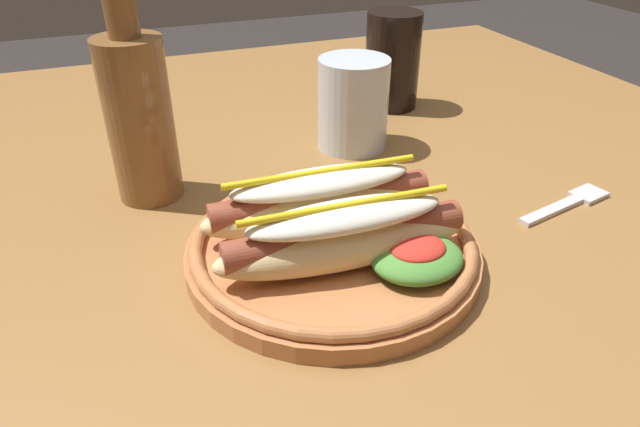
# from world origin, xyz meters

# --- Properties ---
(dining_table) EXTENTS (1.10, 1.09, 0.74)m
(dining_table) POSITION_xyz_m (0.00, 0.00, 0.64)
(dining_table) COLOR olive
(dining_table) RESTS_ON ground_plane
(hot_dog_plate) EXTENTS (0.26, 0.26, 0.08)m
(hot_dog_plate) POSITION_xyz_m (-0.07, -0.15, 0.77)
(hot_dog_plate) COLOR #B77042
(hot_dog_plate) RESTS_ON dining_table
(fork) EXTENTS (0.12, 0.04, 0.00)m
(fork) POSITION_xyz_m (0.19, -0.15, 0.74)
(fork) COLOR silver
(fork) RESTS_ON dining_table
(soda_cup) EXTENTS (0.08, 0.08, 0.13)m
(soda_cup) POSITION_xyz_m (0.15, 0.17, 0.81)
(soda_cup) COLOR black
(soda_cup) RESTS_ON dining_table
(water_cup) EXTENTS (0.08, 0.08, 0.11)m
(water_cup) POSITION_xyz_m (0.04, 0.07, 0.79)
(water_cup) COLOR silver
(water_cup) RESTS_ON dining_table
(glass_bottle) EXTENTS (0.07, 0.07, 0.25)m
(glass_bottle) POSITION_xyz_m (-0.21, 0.03, 0.83)
(glass_bottle) COLOR brown
(glass_bottle) RESTS_ON dining_table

